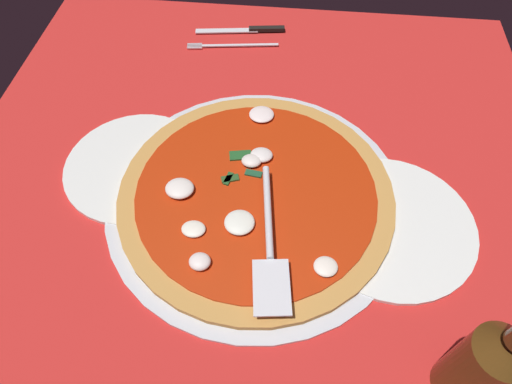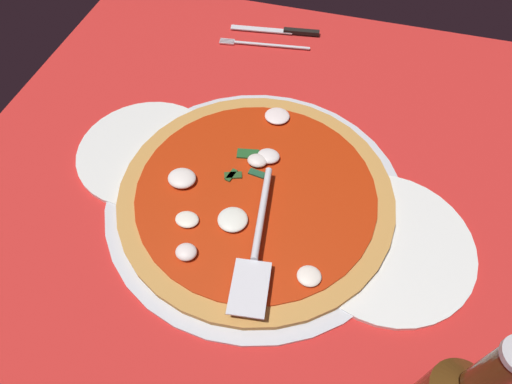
{
  "view_description": "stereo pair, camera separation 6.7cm",
  "coord_description": "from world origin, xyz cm",
  "px_view_note": "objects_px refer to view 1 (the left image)",
  "views": [
    {
      "loc": [
        -4.86,
        43.4,
        56.05
      ],
      "look_at": [
        -0.71,
        4.06,
        1.93
      ],
      "focal_mm": 31.37,
      "sensor_mm": 36.0,
      "label": 1
    },
    {
      "loc": [
        -11.43,
        42.14,
        56.05
      ],
      "look_at": [
        -0.71,
        4.06,
        1.93
      ],
      "focal_mm": 31.37,
      "sensor_mm": 36.0,
      "label": 2
    }
  ],
  "objects_px": {
    "dinner_plate_left": "(390,225)",
    "pizza_server": "(269,240)",
    "place_setting_near": "(241,39)",
    "beer_bottle": "(486,363)",
    "pizza": "(255,193)",
    "dinner_plate_right": "(136,167)"
  },
  "relations": [
    {
      "from": "dinner_plate_left",
      "to": "beer_bottle",
      "type": "distance_m",
      "value": 0.24
    },
    {
      "from": "pizza",
      "to": "beer_bottle",
      "type": "distance_m",
      "value": 0.36
    },
    {
      "from": "dinner_plate_left",
      "to": "place_setting_near",
      "type": "distance_m",
      "value": 0.51
    },
    {
      "from": "pizza",
      "to": "place_setting_near",
      "type": "relative_size",
      "value": 1.95
    },
    {
      "from": "dinner_plate_left",
      "to": "pizza_server",
      "type": "bearing_deg",
      "value": 20.09
    },
    {
      "from": "dinner_plate_right",
      "to": "beer_bottle",
      "type": "bearing_deg",
      "value": 148.53
    },
    {
      "from": "dinner_plate_left",
      "to": "dinner_plate_right",
      "type": "height_order",
      "value": "same"
    },
    {
      "from": "place_setting_near",
      "to": "beer_bottle",
      "type": "height_order",
      "value": "beer_bottle"
    },
    {
      "from": "dinner_plate_right",
      "to": "beer_bottle",
      "type": "relative_size",
      "value": 0.94
    },
    {
      "from": "dinner_plate_right",
      "to": "pizza_server",
      "type": "xyz_separation_m",
      "value": [
        -0.23,
        0.13,
        0.03
      ]
    },
    {
      "from": "pizza",
      "to": "pizza_server",
      "type": "xyz_separation_m",
      "value": [
        -0.03,
        0.09,
        0.02
      ]
    },
    {
      "from": "beer_bottle",
      "to": "dinner_plate_left",
      "type": "bearing_deg",
      "value": -73.99
    },
    {
      "from": "dinner_plate_left",
      "to": "pizza_server",
      "type": "height_order",
      "value": "pizza_server"
    },
    {
      "from": "dinner_plate_left",
      "to": "pizza_server",
      "type": "xyz_separation_m",
      "value": [
        0.17,
        0.06,
        0.03
      ]
    },
    {
      "from": "pizza",
      "to": "pizza_server",
      "type": "relative_size",
      "value": 1.81
    },
    {
      "from": "pizza_server",
      "to": "place_setting_near",
      "type": "bearing_deg",
      "value": -175.78
    },
    {
      "from": "dinner_plate_left",
      "to": "beer_bottle",
      "type": "relative_size",
      "value": 1.02
    },
    {
      "from": "place_setting_near",
      "to": "beer_bottle",
      "type": "bearing_deg",
      "value": 110.0
    },
    {
      "from": "dinner_plate_right",
      "to": "pizza_server",
      "type": "bearing_deg",
      "value": 149.75
    },
    {
      "from": "pizza_server",
      "to": "beer_bottle",
      "type": "bearing_deg",
      "value": 49.96
    },
    {
      "from": "pizza",
      "to": "place_setting_near",
      "type": "height_order",
      "value": "pizza"
    },
    {
      "from": "pizza",
      "to": "place_setting_near",
      "type": "distance_m",
      "value": 0.4
    }
  ]
}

